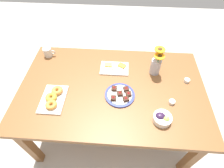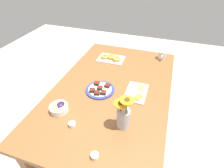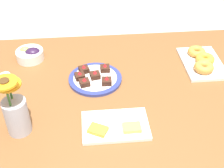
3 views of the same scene
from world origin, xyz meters
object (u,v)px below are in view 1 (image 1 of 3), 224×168
Objects in this scene: coffee_mug at (48,52)px; dessert_plate at (120,95)px; grape_bowl at (162,118)px; dining_table at (112,93)px; croissant_platter at (53,98)px; jam_cup_honey at (172,102)px; flower_vase at (156,65)px; cheese_platter at (115,68)px; jam_cup_berry at (187,80)px.

coffee_mug is 0.48× the size of dessert_plate.
grape_bowl reaches higher than dessert_plate.
croissant_platter is (-0.46, -0.16, 0.11)m from dining_table.
jam_cup_honey is at bearing 58.48° from grape_bowl.
flower_vase is (-0.01, 0.49, 0.06)m from grape_bowl.
coffee_mug is 0.46× the size of cheese_platter.
croissant_platter is at bearing -160.57° from dining_table.
cheese_platter is at bearing 169.99° from jam_cup_berry.
croissant_platter is at bearing -178.08° from jam_cup_honey.
jam_cup_berry is at bearing 13.69° from croissant_platter.
dining_table is 5.71× the size of croissant_platter.
dining_table is at bearing -92.33° from cheese_platter.
dining_table is at bearing -170.55° from jam_cup_berry.
flower_vase is at bearing 161.26° from jam_cup_berry.
grape_bowl is at bearing -31.95° from coffee_mug.
dining_table is at bearing 143.15° from grape_bowl.
grape_bowl is 0.64m from cheese_platter.
cheese_platter is at bearing 87.67° from dining_table.
coffee_mug is at bearing 167.97° from cheese_platter.
croissant_platter is 0.54m from dessert_plate.
grape_bowl is 0.55× the size of dessert_plate.
grape_bowl is 0.50m from flower_vase.
flower_vase reaches higher than grape_bowl.
dessert_plate is at bearing -49.89° from dining_table.
flower_vase reaches higher than dining_table.
coffee_mug reaches higher than grape_bowl.
coffee_mug is 2.47× the size of jam_cup_honey.
grape_bowl is at bearing -32.97° from dessert_plate.
croissant_platter is 0.95m from jam_cup_honey.
flower_vase reaches higher than jam_cup_honey.
croissant_platter is 5.83× the size of jam_cup_honey.
croissant_platter is 1.13× the size of dessert_plate.
flower_vase is at bearing -3.06° from cheese_platter.
jam_cup_berry is (0.17, 0.24, 0.00)m from jam_cup_honey.
jam_cup_honey is at bearing 1.92° from croissant_platter.
grape_bowl is at bearing -8.56° from croissant_platter.
flower_vase is (0.30, 0.29, 0.08)m from dessert_plate.
dessert_plate reaches higher than jam_cup_honey.
coffee_mug reaches higher than cheese_platter.
croissant_platter is 1.07× the size of flower_vase.
dining_table is at bearing 19.43° from croissant_platter.
dining_table is 0.24m from cheese_platter.
dining_table is 6.15× the size of cheese_platter.
jam_cup_berry is 0.19× the size of dessert_plate.
coffee_mug is 0.87× the size of grape_bowl.
dessert_plate is (-0.58, -0.20, -0.00)m from jam_cup_berry.
dining_table is 0.46m from flower_vase.
dessert_plate is at bearing 173.80° from jam_cup_honey.
croissant_platter is (-0.47, -0.39, 0.01)m from cheese_platter.
croissant_platter is 1.15m from jam_cup_berry.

